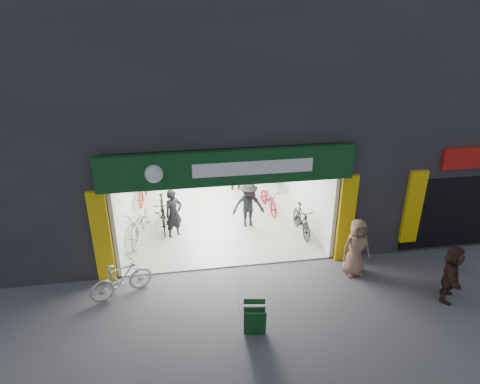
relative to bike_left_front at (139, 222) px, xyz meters
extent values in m
plane|color=#56565B|center=(2.50, -2.03, -0.54)|extent=(60.00, 60.00, 0.00)
cube|color=#232326|center=(3.50, 2.97, 5.21)|extent=(16.00, 10.00, 4.50)
cube|color=#232326|center=(-3.00, 2.97, 1.21)|extent=(5.00, 10.00, 3.50)
cube|color=#232326|center=(8.50, 2.97, 1.21)|extent=(6.00, 10.00, 3.50)
cube|color=#9E9E99|center=(2.50, 1.97, -0.52)|extent=(6.00, 8.00, 0.04)
cube|color=silver|center=(2.50, 6.07, 1.06)|extent=(6.00, 0.20, 3.20)
cube|color=silver|center=(-0.45, 1.97, 1.06)|extent=(0.10, 8.00, 3.20)
cube|color=silver|center=(5.45, 1.97, 1.06)|extent=(0.10, 8.00, 3.20)
cube|color=white|center=(2.50, 1.97, 2.71)|extent=(6.00, 8.00, 0.10)
cube|color=black|center=(2.50, -1.93, 2.81)|extent=(6.00, 0.30, 0.30)
cube|color=#0D3916|center=(2.50, -2.15, 2.51)|extent=(6.40, 0.25, 0.90)
cube|color=white|center=(3.10, -2.29, 2.51)|extent=(3.00, 0.02, 0.35)
cube|color=yellow|center=(-0.75, -2.09, 0.76)|extent=(0.45, 0.12, 2.60)
cube|color=yellow|center=(5.75, -2.09, 0.76)|extent=(0.45, 0.12, 2.60)
cube|color=yellow|center=(7.70, -2.09, 0.96)|extent=(0.50, 0.12, 2.20)
cube|color=red|center=(9.30, -2.09, 2.36)|extent=(2.00, 0.12, 0.60)
cube|color=black|center=(9.00, -2.05, 0.66)|extent=(3.00, 0.06, 2.20)
cylinder|color=black|center=(-0.32, 1.37, 1.56)|extent=(0.06, 5.00, 0.06)
cube|color=silver|center=(4.30, 4.47, -0.04)|extent=(1.40, 0.60, 1.00)
cube|color=white|center=(2.50, -0.83, 2.64)|extent=(1.30, 0.35, 0.04)
cube|color=white|center=(2.50, 0.97, 2.64)|extent=(1.30, 0.35, 0.04)
cube|color=white|center=(2.50, 2.77, 2.64)|extent=(1.30, 0.35, 0.04)
cube|color=white|center=(2.50, 4.57, 2.64)|extent=(1.30, 0.35, 0.04)
imported|color=#AAA9AE|center=(0.00, 0.00, 0.00)|extent=(1.01, 2.14, 1.08)
imported|color=black|center=(0.70, 0.52, -0.01)|extent=(0.61, 1.81, 1.07)
imported|color=maroon|center=(0.00, 2.65, -0.08)|extent=(0.79, 1.82, 0.93)
imported|color=#B7B8BC|center=(0.70, 4.45, 0.00)|extent=(0.78, 1.85, 1.08)
imported|color=black|center=(5.00, -0.53, -0.06)|extent=(0.51, 1.62, 0.97)
imported|color=maroon|center=(4.34, 1.21, -0.12)|extent=(0.73, 1.66, 0.85)
imported|color=#B3B2B7|center=(5.00, 3.23, 0.01)|extent=(0.57, 1.84, 1.10)
imported|color=#B7B7BC|center=(-0.30, -2.78, -0.06)|extent=(1.65, 1.06, 0.96)
imported|color=black|center=(1.05, -0.10, 0.25)|extent=(0.69, 0.61, 1.59)
imported|color=#362018|center=(3.72, 2.02, 0.27)|extent=(0.82, 0.65, 1.63)
imported|color=black|center=(3.42, 0.14, 0.25)|extent=(1.03, 0.60, 1.59)
imported|color=#84664C|center=(3.46, 3.02, 0.33)|extent=(1.08, 0.58, 1.75)
imported|color=#80604A|center=(5.80, -2.81, 0.27)|extent=(0.85, 0.60, 1.63)
imported|color=#372119|center=(7.67, -4.18, 0.21)|extent=(1.15, 1.39, 1.49)
cube|color=#0E3B18|center=(2.70, -4.77, -0.14)|extent=(0.51, 0.25, 0.74)
cube|color=#0E3B18|center=(2.75, -4.46, -0.14)|extent=(0.51, 0.25, 0.74)
cube|color=white|center=(2.73, -4.62, 0.22)|extent=(0.51, 0.12, 0.04)
camera|label=1|loc=(1.25, -11.84, 6.38)|focal=32.00mm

